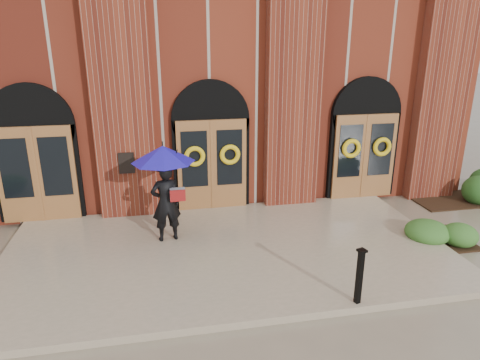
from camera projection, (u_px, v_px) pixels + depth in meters
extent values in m
plane|color=gray|center=(229.00, 258.00, 9.65)|extent=(90.00, 90.00, 0.00)
cube|color=tan|center=(228.00, 252.00, 9.77)|extent=(10.00, 5.30, 0.15)
cube|color=maroon|center=(190.00, 70.00, 16.82)|extent=(16.00, 12.00, 7.00)
cube|color=black|center=(127.00, 163.00, 11.01)|extent=(0.40, 0.05, 0.55)
cube|color=maroon|center=(121.00, 89.00, 10.66)|extent=(1.50, 0.45, 7.00)
cube|color=maroon|center=(293.00, 85.00, 11.49)|extent=(1.50, 0.45, 7.00)
cube|color=maroon|center=(443.00, 82.00, 12.31)|extent=(1.50, 0.45, 7.00)
cube|color=#996232|center=(37.00, 175.00, 10.90)|extent=(1.90, 0.10, 2.50)
cylinder|color=black|center=(31.00, 125.00, 10.64)|extent=(2.10, 0.22, 2.10)
cube|color=#996232|center=(212.00, 165.00, 11.73)|extent=(1.90, 0.10, 2.50)
cylinder|color=black|center=(210.00, 119.00, 11.46)|extent=(2.10, 0.22, 2.10)
cube|color=#996232|center=(364.00, 157.00, 12.55)|extent=(1.90, 0.10, 2.50)
cylinder|color=black|center=(366.00, 113.00, 12.29)|extent=(2.10, 0.22, 2.10)
torus|color=yellow|center=(195.00, 156.00, 11.43)|extent=(0.57, 0.13, 0.57)
torus|color=yellow|center=(230.00, 155.00, 11.61)|extent=(0.57, 0.13, 0.57)
torus|color=yellow|center=(351.00, 148.00, 12.26)|extent=(0.57, 0.13, 0.57)
torus|color=yellow|center=(382.00, 147.00, 12.43)|extent=(0.57, 0.13, 0.57)
imported|color=black|center=(166.00, 203.00, 9.91)|extent=(0.74, 0.55, 1.86)
cone|color=#1E15A9|center=(163.00, 154.00, 9.54)|extent=(1.66, 1.66, 0.37)
cylinder|color=black|center=(167.00, 175.00, 9.66)|extent=(0.02, 0.02, 0.62)
cube|color=#B4B8B9|center=(178.00, 194.00, 9.74)|extent=(0.37, 0.23, 0.27)
cube|color=maroon|center=(178.00, 196.00, 9.65)|extent=(0.35, 0.08, 0.27)
cube|color=black|center=(359.00, 277.00, 7.61)|extent=(0.11, 0.11, 1.03)
cube|color=black|center=(362.00, 251.00, 7.44)|extent=(0.17, 0.17, 0.04)
ellipsoid|color=#234C1B|center=(470.00, 187.00, 13.00)|extent=(3.15, 1.26, 0.81)
ellipsoid|color=#315D21|center=(437.00, 231.00, 10.38)|extent=(1.44, 1.23, 0.51)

